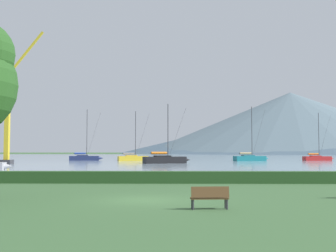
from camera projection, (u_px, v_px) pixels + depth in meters
name	position (u px, v px, depth m)	size (l,w,h in m)	color
ground_plane	(145.00, 200.00, 21.09)	(1000.00, 1000.00, 0.00)	#385B33
harbor_water	(172.00, 157.00, 157.84)	(320.00, 246.00, 0.00)	#8499A8
hedge_line	(156.00, 177.00, 32.09)	(80.00, 1.20, 0.88)	#284C23
sailboat_slip_0	(317.00, 158.00, 103.80)	(7.65, 3.01, 11.59)	red
sailboat_slip_2	(85.00, 158.00, 104.97)	(8.32, 3.58, 12.53)	navy
sailboat_slip_4	(250.00, 158.00, 99.54)	(8.60, 4.29, 12.69)	#19707A
sailboat_slip_5	(133.00, 158.00, 101.92)	(8.31, 4.24, 11.81)	gold
sailboat_slip_6	(165.00, 159.00, 81.78)	(9.33, 5.31, 11.36)	black
park_bench_under_tree	(210.00, 197.00, 17.74)	(1.61, 0.62, 0.95)	brown
dock_crane	(9.00, 121.00, 76.37)	(7.27, 2.00, 23.83)	#333338
distant_hill_west_ridge	(305.00, 131.00, 393.20)	(339.44, 339.44, 39.99)	#425666
distant_hill_central_peak	(291.00, 123.00, 356.13)	(246.24, 246.24, 50.71)	slate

